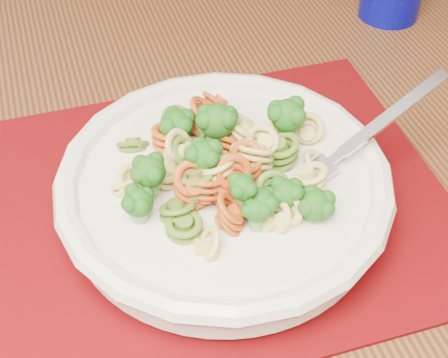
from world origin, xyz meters
TOP-DOWN VIEW (x-y plane):
  - dining_table at (0.68, 0.11)m, footprint 1.61×1.33m
  - placemat at (0.61, 0.03)m, footprint 0.51×0.46m
  - pasta_bowl at (0.62, 0.01)m, footprint 0.27×0.27m
  - pasta_broccoli_heap at (0.62, 0.01)m, footprint 0.23×0.23m
  - fork at (0.68, -0.03)m, footprint 0.18×0.05m

SIDE VIEW (x-z plane):
  - dining_table at x=0.68m, z-range 0.26..0.97m
  - placemat at x=0.61m, z-range 0.71..0.72m
  - pasta_bowl at x=0.62m, z-range 0.72..0.77m
  - fork at x=0.68m, z-range 0.72..0.80m
  - pasta_broccoli_heap at x=0.62m, z-range 0.73..0.79m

